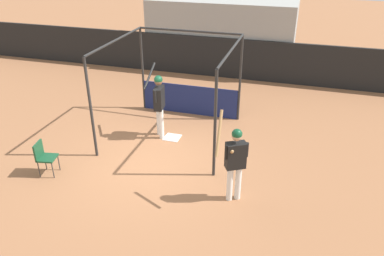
# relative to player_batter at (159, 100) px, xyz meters

# --- Properties ---
(ground_plane) EXTENTS (60.00, 60.00, 0.00)m
(ground_plane) POSITION_rel_player_batter_xyz_m (0.26, -1.42, -1.11)
(ground_plane) COLOR #9E6642
(outfield_wall) EXTENTS (24.00, 0.12, 1.58)m
(outfield_wall) POSITION_rel_player_batter_xyz_m (0.26, 5.43, -0.32)
(outfield_wall) COLOR black
(outfield_wall) RESTS_ON ground
(bleacher_section) EXTENTS (5.95, 2.40, 2.86)m
(bleacher_section) POSITION_rel_player_batter_xyz_m (0.26, 6.69, 0.32)
(bleacher_section) COLOR #9E9E99
(bleacher_section) RESTS_ON ground
(batting_cage) EXTENTS (3.20, 3.25, 2.67)m
(batting_cage) POSITION_rel_player_batter_xyz_m (0.36, 1.01, 0.07)
(batting_cage) COLOR #282828
(batting_cage) RESTS_ON ground
(home_plate) EXTENTS (0.44, 0.44, 0.02)m
(home_plate) POSITION_rel_player_batter_xyz_m (0.36, -0.01, -1.10)
(home_plate) COLOR white
(home_plate) RESTS_ON ground
(player_batter) EXTENTS (0.54, 0.90, 1.98)m
(player_batter) POSITION_rel_player_batter_xyz_m (0.00, 0.00, 0.00)
(player_batter) COLOR white
(player_batter) RESTS_ON ground
(player_waiting) EXTENTS (0.64, 0.66, 2.06)m
(player_waiting) POSITION_rel_player_batter_xyz_m (2.54, -2.24, -0.08)
(player_waiting) COLOR white
(player_waiting) RESTS_ON ground
(folding_chair) EXTENTS (0.47, 0.47, 0.84)m
(folding_chair) POSITION_rel_player_batter_xyz_m (-1.95, -2.56, -0.59)
(folding_chair) COLOR #194C2D
(folding_chair) RESTS_ON ground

